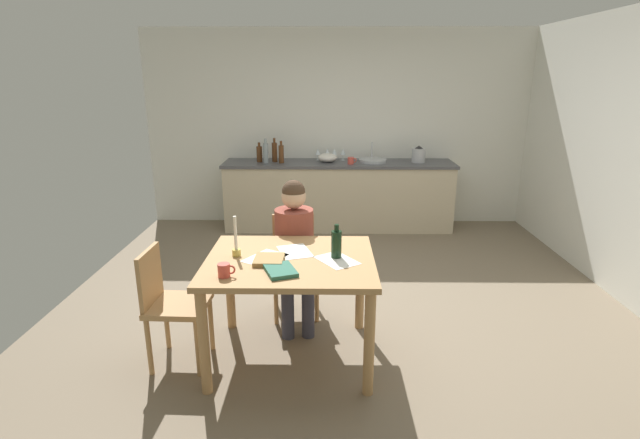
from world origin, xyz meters
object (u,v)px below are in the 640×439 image
Objects in this scene: bottle_wine_red at (275,152)px; chair_side_empty at (170,301)px; teacup_on_counter at (351,161)px; bottle_vinegar at (266,153)px; wine_bottle_on_table at (336,244)px; sink_unit at (373,160)px; bottle_sauce at (281,154)px; coffee_mug at (224,270)px; wine_glass_back_left at (327,152)px; bottle_oil at (259,154)px; stovetop_kettle at (419,155)px; book_cookery at (269,260)px; dining_table at (290,273)px; book_magazine at (280,270)px; mixing_bowl at (327,158)px; chair_at_table at (294,260)px; wine_glass_back_right at (318,152)px; wine_glass_near_sink at (343,152)px; person_seated at (295,243)px; candlestick at (236,245)px; wine_glass_by_kettle at (334,152)px.

chair_side_empty is at bearing -97.33° from bottle_wine_red.
bottle_vinegar is at bearing 176.44° from teacup_on_counter.
teacup_on_counter is at bearing 85.29° from wine_bottle_on_table.
wine_bottle_on_table is 3.19m from sink_unit.
chair_side_empty is 3.24m from bottle_sauce.
wine_glass_back_left is at bearing 79.77° from coffee_mug.
wine_glass_back_left is (0.90, 0.14, 0.00)m from bottle_oil.
stovetop_kettle is at bearing 61.96° from coffee_mug.
book_cookery is 3.26m from bottle_wine_red.
chair_side_empty is at bearing -125.55° from stovetop_kettle.
dining_table is at bearing -82.26° from bottle_wine_red.
bottle_oil reaches higher than book_cookery.
book_magazine is 0.97× the size of mixing_bowl.
bottle_vinegar is (-0.54, 3.08, 0.37)m from dining_table.
sink_unit is at bearing 80.22° from wine_bottle_on_table.
wine_bottle_on_table is at bearing -64.05° from chair_at_table.
wine_bottle_on_table is 3.30m from wine_glass_back_right.
wine_glass_near_sink is (0.21, 0.15, 0.05)m from mixing_bowl.
candlestick is at bearing -124.89° from person_seated.
wine_bottle_on_table is 0.84× the size of bottle_sauce.
sink_unit is at bearing -0.27° from bottle_wine_red.
chair_side_empty is at bearing -117.87° from sink_unit.
dining_table is at bearing 4.81° from chair_side_empty.
person_seated reaches higher than chair_at_table.
mixing_bowl is at bearing -89.11° from wine_glass_back_left.
bottle_oil is 2.20× the size of teacup_on_counter.
wine_glass_near_sink is at bearing 75.32° from candlestick.
chair_side_empty is 0.62m from coffee_mug.
book_cookery is at bearing -98.39° from wine_glass_by_kettle.
bottle_vinegar is (-0.40, 3.15, 0.24)m from book_cookery.
candlestick reaches higher than book_magazine.
candlestick is 3.05m from bottle_vinegar.
wine_bottle_on_table is 3.13m from bottle_sauce.
person_seated reaches higher than bottle_oil.
bottle_oil is 1.00m from wine_glass_by_kettle.
chair_at_table is at bearing 44.12° from chair_side_empty.
book_cookery is at bearing -102.96° from teacup_on_counter.
coffee_mug is 3.40m from bottle_sauce.
person_seated is at bearing -95.99° from mixing_bowl.
person_seated is 0.67m from book_cookery.
book_cookery is 3.16m from bottle_sauce.
bottle_wine_red is at bearing 134.67° from bottle_sauce.
book_magazine is 3.60m from wine_glass_near_sink.
bottle_oil reaches higher than mixing_bowl.
dining_table is 4.07× the size of bottle_sauce.
book_cookery is 1.41× the size of wine_glass_back_left.
wine_glass_back_right is (0.47, 0.24, -0.01)m from bottle_sauce.
teacup_on_counter is at bearing -170.48° from stovetop_kettle.
stovetop_kettle is 1.90× the size of teacup_on_counter.
bottle_oil reaches higher than teacup_on_counter.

